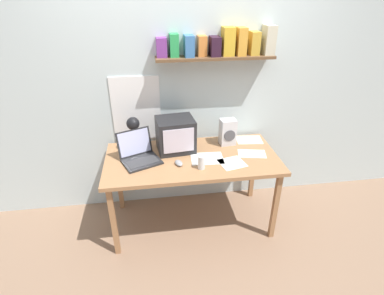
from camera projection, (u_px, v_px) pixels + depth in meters
name	position (u px, v px, depth m)	size (l,w,h in m)	color
ground_plane	(192.00, 220.00, 3.10)	(12.00, 12.00, 0.00)	#8E6D56
back_wall	(186.00, 84.00, 2.86)	(5.60, 0.24, 2.60)	silver
corner_desk	(192.00, 163.00, 2.77)	(1.57, 0.77, 0.76)	#A6744B
crt_monitor	(176.00, 135.00, 2.79)	(0.37, 0.33, 0.31)	#232326
laptop	(139.00, 153.00, 2.67)	(0.41, 0.40, 0.25)	#232326
desk_lamp	(134.00, 128.00, 2.73)	(0.15, 0.20, 0.34)	black
juice_glass	(201.00, 163.00, 2.54)	(0.06, 0.06, 0.12)	white
space_heater	(228.00, 132.00, 2.91)	(0.16, 0.13, 0.26)	silver
computer_mouse	(179.00, 163.00, 2.61)	(0.09, 0.12, 0.03)	gray
printed_handout	(252.00, 154.00, 2.79)	(0.28, 0.20, 0.00)	white
loose_paper_near_laptop	(207.00, 158.00, 2.71)	(0.30, 0.23, 0.00)	silver
open_notebook	(232.00, 163.00, 2.64)	(0.25, 0.24, 0.00)	white
loose_paper_near_monitor	(249.00, 140.00, 3.04)	(0.27, 0.21, 0.00)	white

